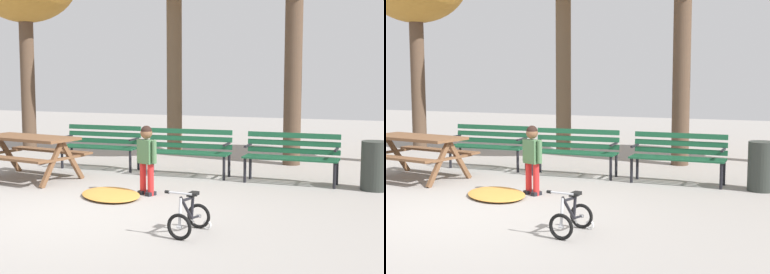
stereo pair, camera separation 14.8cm
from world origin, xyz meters
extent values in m
plane|color=gray|center=(0.00, 0.00, 0.00)|extent=(36.00, 36.00, 0.00)
cube|color=brown|center=(-2.13, 1.73, 0.74)|extent=(1.88, 0.97, 0.05)
cube|color=brown|center=(-2.20, 1.18, 0.45)|extent=(1.82, 0.46, 0.04)
cube|color=brown|center=(-2.06, 2.27, 0.45)|extent=(1.82, 0.46, 0.04)
cube|color=brown|center=(-2.87, 2.07, 0.36)|extent=(0.13, 0.57, 0.76)
cube|color=brown|center=(-2.90, 1.82, 0.42)|extent=(0.21, 1.10, 0.04)
cube|color=brown|center=(-1.39, 1.38, 0.36)|extent=(0.13, 0.57, 0.76)
cube|color=brown|center=(-1.33, 1.88, 0.36)|extent=(0.13, 0.57, 0.76)
cube|color=brown|center=(-1.36, 1.63, 0.42)|extent=(0.21, 1.10, 0.04)
cube|color=#195133|center=(-1.55, 3.29, 0.44)|extent=(1.60, 0.15, 0.03)
cube|color=#195133|center=(-1.55, 3.17, 0.44)|extent=(1.60, 0.15, 0.03)
cube|color=#195133|center=(-1.54, 3.05, 0.44)|extent=(1.60, 0.15, 0.03)
cube|color=#195133|center=(-1.53, 2.93, 0.44)|extent=(1.60, 0.15, 0.03)
cube|color=#195133|center=(-1.55, 3.33, 0.54)|extent=(1.60, 0.12, 0.09)
cube|color=#195133|center=(-1.55, 3.33, 0.67)|extent=(1.60, 0.12, 0.09)
cube|color=#195133|center=(-1.55, 3.33, 0.81)|extent=(1.60, 0.12, 0.09)
cylinder|color=black|center=(-0.79, 2.99, 0.22)|extent=(0.05, 0.05, 0.44)
cylinder|color=black|center=(-0.80, 3.35, 0.22)|extent=(0.05, 0.05, 0.44)
cube|color=black|center=(-0.79, 3.17, 0.62)|extent=(0.06, 0.40, 0.03)
cylinder|color=black|center=(-2.28, 2.91, 0.22)|extent=(0.05, 0.05, 0.44)
cylinder|color=black|center=(-2.30, 3.27, 0.22)|extent=(0.05, 0.05, 0.44)
cube|color=black|center=(-2.29, 3.09, 0.62)|extent=(0.06, 0.40, 0.03)
cube|color=#195133|center=(0.35, 3.21, 0.44)|extent=(1.60, 0.18, 0.03)
cube|color=#195133|center=(0.35, 3.09, 0.44)|extent=(1.60, 0.18, 0.03)
cube|color=#195133|center=(0.36, 2.97, 0.44)|extent=(1.60, 0.18, 0.03)
cube|color=#195133|center=(0.37, 2.85, 0.44)|extent=(1.60, 0.18, 0.03)
cube|color=#195133|center=(0.34, 3.25, 0.54)|extent=(1.60, 0.15, 0.09)
cube|color=#195133|center=(0.34, 3.25, 0.67)|extent=(1.60, 0.15, 0.09)
cube|color=#195133|center=(0.34, 3.25, 0.81)|extent=(1.60, 0.15, 0.09)
cylinder|color=black|center=(1.12, 2.92, 0.22)|extent=(0.05, 0.05, 0.44)
cylinder|color=black|center=(1.09, 3.27, 0.22)|extent=(0.05, 0.05, 0.44)
cube|color=black|center=(1.10, 3.10, 0.62)|extent=(0.07, 0.40, 0.03)
cylinder|color=black|center=(-0.38, 2.82, 0.22)|extent=(0.05, 0.05, 0.44)
cylinder|color=black|center=(-0.40, 3.18, 0.22)|extent=(0.05, 0.05, 0.44)
cube|color=black|center=(-0.39, 3.00, 0.62)|extent=(0.07, 0.40, 0.03)
cube|color=#195133|center=(2.25, 3.23, 0.44)|extent=(1.60, 0.10, 0.03)
cube|color=#195133|center=(2.26, 3.11, 0.44)|extent=(1.60, 0.10, 0.03)
cube|color=#195133|center=(2.26, 2.99, 0.44)|extent=(1.60, 0.10, 0.03)
cube|color=#195133|center=(2.26, 2.87, 0.44)|extent=(1.60, 0.10, 0.03)
cube|color=#195133|center=(2.25, 3.27, 0.54)|extent=(1.60, 0.07, 0.09)
cube|color=#195133|center=(2.25, 3.27, 0.67)|extent=(1.60, 0.07, 0.09)
cube|color=#195133|center=(2.25, 3.27, 0.81)|extent=(1.60, 0.07, 0.09)
cylinder|color=black|center=(3.01, 2.90, 0.22)|extent=(0.05, 0.05, 0.44)
cylinder|color=black|center=(3.00, 3.26, 0.22)|extent=(0.05, 0.05, 0.44)
cube|color=black|center=(3.01, 3.08, 0.62)|extent=(0.05, 0.40, 0.03)
cylinder|color=black|center=(1.51, 2.87, 0.22)|extent=(0.05, 0.05, 0.44)
cylinder|color=black|center=(1.50, 3.23, 0.22)|extent=(0.05, 0.05, 0.44)
cube|color=black|center=(1.51, 3.05, 0.62)|extent=(0.05, 0.40, 0.03)
cylinder|color=red|center=(0.48, 1.32, 0.25)|extent=(0.10, 0.10, 0.49)
cube|color=black|center=(0.48, 1.32, 0.03)|extent=(0.14, 0.18, 0.06)
cylinder|color=red|center=(0.32, 1.38, 0.25)|extent=(0.10, 0.10, 0.49)
cube|color=black|center=(0.32, 1.38, 0.03)|extent=(0.14, 0.18, 0.06)
cube|color=#477047|center=(0.40, 1.35, 0.67)|extent=(0.29, 0.23, 0.36)
sphere|color=brown|center=(0.40, 1.35, 0.96)|extent=(0.18, 0.18, 0.18)
sphere|color=black|center=(0.40, 1.35, 0.98)|extent=(0.17, 0.17, 0.17)
cylinder|color=#477047|center=(0.56, 1.29, 0.68)|extent=(0.07, 0.07, 0.34)
cylinder|color=#477047|center=(0.24, 1.41, 0.68)|extent=(0.07, 0.07, 0.34)
torus|color=black|center=(1.79, -0.60, 0.15)|extent=(0.30, 0.06, 0.30)
cylinder|color=silver|center=(1.79, -0.60, 0.15)|extent=(0.05, 0.04, 0.04)
torus|color=black|center=(1.82, -0.08, 0.15)|extent=(0.30, 0.06, 0.30)
cylinder|color=silver|center=(1.82, -0.08, 0.15)|extent=(0.05, 0.04, 0.04)
torus|color=white|center=(1.93, -0.08, 0.05)|extent=(0.11, 0.03, 0.11)
torus|color=white|center=(1.71, -0.07, 0.05)|extent=(0.11, 0.03, 0.11)
cylinder|color=black|center=(1.80, -0.42, 0.32)|extent=(0.05, 0.31, 0.32)
cylinder|color=black|center=(1.81, -0.26, 0.30)|extent=(0.04, 0.08, 0.27)
cylinder|color=black|center=(1.81, -0.18, 0.16)|extent=(0.04, 0.20, 0.05)
cylinder|color=silver|center=(1.79, -0.58, 0.31)|extent=(0.04, 0.07, 0.32)
cylinder|color=black|center=(1.80, -0.40, 0.42)|extent=(0.05, 0.32, 0.05)
cube|color=black|center=(1.81, -0.24, 0.45)|extent=(0.10, 0.17, 0.04)
cylinder|color=silver|center=(1.79, -0.56, 0.52)|extent=(0.34, 0.04, 0.02)
cylinder|color=black|center=(1.96, -0.56, 0.52)|extent=(0.05, 0.04, 0.04)
cylinder|color=black|center=(1.62, -0.55, 0.52)|extent=(0.05, 0.04, 0.04)
ellipsoid|color=#C68438|center=(-0.05, 1.03, 0.04)|extent=(1.43, 1.39, 0.07)
cylinder|color=#2D332D|center=(3.62, 3.05, 0.39)|extent=(0.44, 0.44, 0.79)
cylinder|color=brown|center=(-4.77, 5.01, 1.68)|extent=(0.35, 0.35, 3.35)
cylinder|color=brown|center=(-1.08, 5.72, 1.93)|extent=(0.36, 0.36, 3.85)
cylinder|color=brown|center=(1.85, 5.11, 1.97)|extent=(0.36, 0.36, 3.94)
camera|label=1|loc=(4.12, -5.92, 1.78)|focal=50.35mm
camera|label=2|loc=(4.25, -5.86, 1.78)|focal=50.35mm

